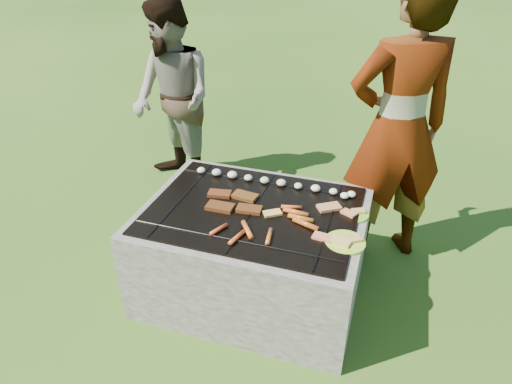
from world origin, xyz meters
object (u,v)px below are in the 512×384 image
plate_near (345,242)px  cook (398,129)px  plate_far (353,214)px  bystander (173,100)px  fire_pit (254,253)px

plate_near → cook: bearing=78.0°
plate_far → cook: size_ratio=0.12×
bystander → plate_near: bearing=-2.6°
plate_far → bystander: (-1.62, 0.96, 0.19)m
fire_pit → plate_far: 0.66m
fire_pit → bystander: (-1.06, 1.10, 0.51)m
fire_pit → plate_far: plate_far is taller
plate_near → bystander: size_ratio=0.16×
plate_near → cook: size_ratio=0.13×
fire_pit → cook: 1.19m
fire_pit → plate_far: bearing=13.7°
cook → bystander: 1.86m
fire_pit → plate_far: (0.56, 0.14, 0.33)m
plate_far → bystander: size_ratio=0.14×
plate_near → cook: (0.17, 0.82, 0.33)m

